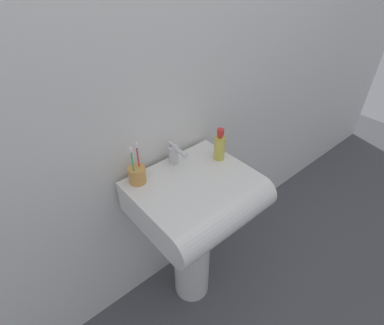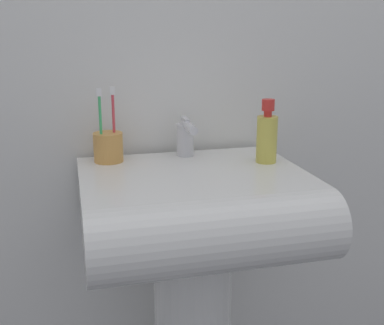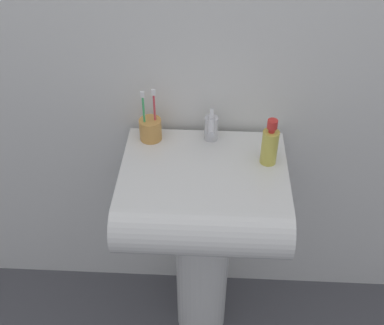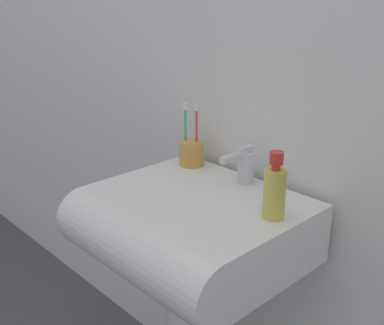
# 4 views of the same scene
# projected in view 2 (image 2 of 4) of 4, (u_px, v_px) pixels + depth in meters

# --- Properties ---
(wall_back) EXTENTS (5.00, 0.05, 2.40)m
(wall_back) POSITION_uv_depth(u_px,v_px,m) (170.00, 24.00, 1.29)
(wall_back) COLOR silver
(wall_back) RESTS_ON ground
(sink_basin) EXTENTS (0.53, 0.47, 0.16)m
(sink_basin) POSITION_uv_depth(u_px,v_px,m) (198.00, 211.00, 1.12)
(sink_basin) COLOR white
(sink_basin) RESTS_ON sink_pedestal
(faucet) EXTENTS (0.05, 0.12, 0.10)m
(faucet) POSITION_uv_depth(u_px,v_px,m) (186.00, 137.00, 1.28)
(faucet) COLOR silver
(faucet) RESTS_ON sink_basin
(toothbrush_cup) EXTENTS (0.08, 0.08, 0.19)m
(toothbrush_cup) POSITION_uv_depth(u_px,v_px,m) (108.00, 146.00, 1.23)
(toothbrush_cup) COLOR #D19347
(toothbrush_cup) RESTS_ON sink_basin
(soap_bottle) EXTENTS (0.05, 0.05, 0.16)m
(soap_bottle) POSITION_uv_depth(u_px,v_px,m) (267.00, 136.00, 1.22)
(soap_bottle) COLOR gold
(soap_bottle) RESTS_ON sink_basin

